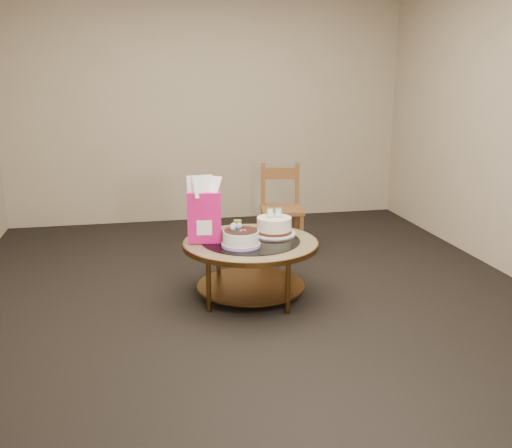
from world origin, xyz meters
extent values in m
plane|color=black|center=(0.00, 0.00, 0.00)|extent=(5.00, 5.00, 0.00)
cube|color=tan|center=(0.00, 2.50, 1.30)|extent=(4.50, 0.02, 2.60)
cube|color=tan|center=(0.00, -2.50, 1.30)|extent=(4.50, 0.02, 2.60)
cylinder|color=brown|center=(0.35, 0.20, 0.21)|extent=(0.04, 0.04, 0.42)
cylinder|color=brown|center=(-0.20, 0.35, 0.21)|extent=(0.04, 0.04, 0.42)
cylinder|color=brown|center=(-0.35, -0.20, 0.21)|extent=(0.04, 0.04, 0.42)
cylinder|color=brown|center=(0.20, -0.35, 0.21)|extent=(0.04, 0.04, 0.42)
cylinder|color=brown|center=(0.00, 0.00, 0.10)|extent=(0.82, 0.82, 0.02)
cylinder|color=brown|center=(0.00, 0.00, 0.43)|extent=(1.02, 1.02, 0.04)
cylinder|color=olive|center=(0.00, 0.00, 0.45)|extent=(1.00, 1.00, 0.01)
cylinder|color=black|center=(0.00, 0.00, 0.45)|extent=(0.74, 0.74, 0.01)
cylinder|color=#B291CD|center=(-0.10, -0.13, 0.47)|extent=(0.28, 0.28, 0.02)
cylinder|color=white|center=(-0.10, -0.13, 0.52)|extent=(0.26, 0.26, 0.11)
cylinder|color=black|center=(-0.10, -0.13, 0.58)|extent=(0.24, 0.24, 0.01)
sphere|color=#B291CD|center=(-0.14, -0.08, 0.60)|extent=(0.05, 0.05, 0.05)
sphere|color=#B291CD|center=(-0.10, -0.07, 0.59)|extent=(0.04, 0.04, 0.04)
sphere|color=#B291CD|center=(-0.16, -0.12, 0.59)|extent=(0.04, 0.04, 0.04)
cone|color=#1E7036|center=(-0.11, -0.10, 0.58)|extent=(0.03, 0.03, 0.02)
cone|color=#1E7036|center=(-0.17, -0.09, 0.58)|extent=(0.04, 0.04, 0.02)
cone|color=#1E7036|center=(-0.08, -0.06, 0.58)|extent=(0.04, 0.04, 0.02)
cone|color=#1E7036|center=(-0.14, -0.15, 0.58)|extent=(0.04, 0.04, 0.02)
cylinder|color=white|center=(0.21, 0.12, 0.46)|extent=(0.33, 0.33, 0.01)
cylinder|color=#421E12|center=(0.21, 0.12, 0.48)|extent=(0.27, 0.27, 0.02)
cylinder|color=#F8EDCD|center=(0.21, 0.12, 0.54)|extent=(0.27, 0.27, 0.10)
cube|color=#4DB24C|center=(0.18, 0.13, 0.63)|extent=(0.05, 0.02, 0.08)
cube|color=white|center=(0.18, 0.13, 0.63)|extent=(0.04, 0.02, 0.06)
cube|color=#3E9BD5|center=(0.24, 0.12, 0.63)|extent=(0.05, 0.02, 0.08)
cube|color=white|center=(0.24, 0.12, 0.63)|extent=(0.04, 0.02, 0.06)
cube|color=#E71570|center=(-0.34, 0.04, 0.65)|extent=(0.26, 0.17, 0.38)
cube|color=white|center=(-0.34, 0.04, 0.58)|extent=(0.13, 0.15, 0.11)
cube|color=#D5BB57|center=(-0.05, 0.28, 0.46)|extent=(0.13, 0.13, 0.01)
cylinder|color=#BC8B3A|center=(-0.05, 0.28, 0.47)|extent=(0.13, 0.13, 0.01)
cylinder|color=olive|center=(-0.05, 0.28, 0.51)|extent=(0.06, 0.06, 0.06)
cylinder|color=black|center=(-0.05, 0.28, 0.55)|extent=(0.00, 0.00, 0.01)
cube|color=brown|center=(0.51, 1.08, 0.41)|extent=(0.43, 0.43, 0.04)
cube|color=brown|center=(0.33, 0.93, 0.21)|extent=(0.04, 0.04, 0.41)
cube|color=brown|center=(0.65, 0.89, 0.21)|extent=(0.04, 0.04, 0.41)
cube|color=brown|center=(0.37, 1.26, 0.21)|extent=(0.04, 0.04, 0.41)
cube|color=brown|center=(0.70, 1.22, 0.21)|extent=(0.04, 0.04, 0.41)
cube|color=brown|center=(0.37, 1.26, 0.62)|extent=(0.04, 0.04, 0.42)
cube|color=brown|center=(0.70, 1.22, 0.62)|extent=(0.04, 0.04, 0.42)
cube|color=brown|center=(0.53, 1.24, 0.73)|extent=(0.33, 0.07, 0.11)
camera|label=1|loc=(-0.79, -4.01, 1.68)|focal=40.00mm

